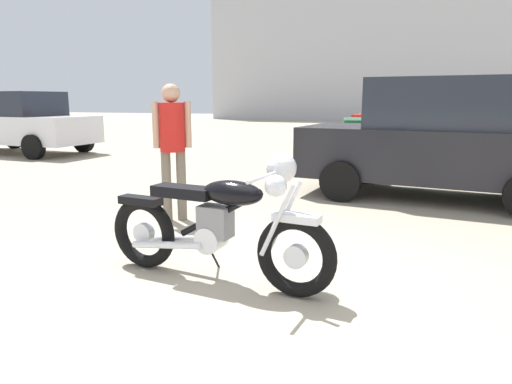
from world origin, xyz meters
name	(u,v)px	position (x,y,z in m)	size (l,w,h in m)	color
ground_plane	(247,301)	(0.00, 0.00, 0.00)	(80.00, 80.00, 0.00)	tan
vintage_motorcycle	(221,223)	(-0.32, 0.31, 0.49)	(2.07, 0.73, 1.07)	black
bystander	(172,138)	(-1.58, 1.96, 1.02)	(0.42, 0.30, 1.66)	#706656
white_estate_far	(431,122)	(1.94, 11.10, 0.84)	(4.43, 2.45, 1.67)	black
blue_hatchback_right	(21,123)	(-8.85, 7.19, 0.84)	(4.35, 2.23, 1.67)	black
red_hatchback_near	(442,126)	(1.91, 7.39, 0.92)	(4.06, 2.16, 1.78)	black
dark_sedan_left	(442,138)	(1.65, 4.26, 0.92)	(4.11, 2.27, 1.78)	black
industrial_building	(366,55)	(-1.57, 34.25, 4.73)	(21.38, 12.81, 18.04)	#B2B2B7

